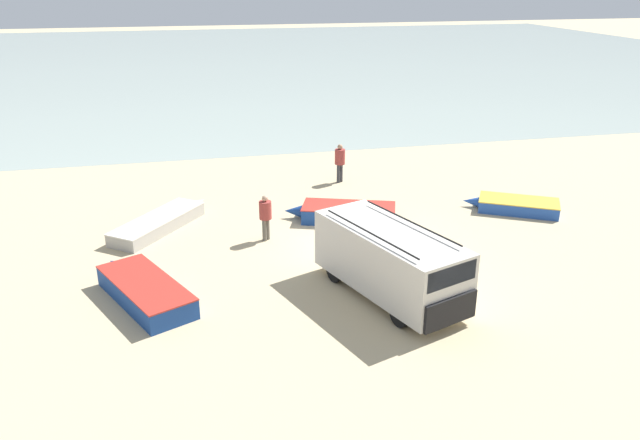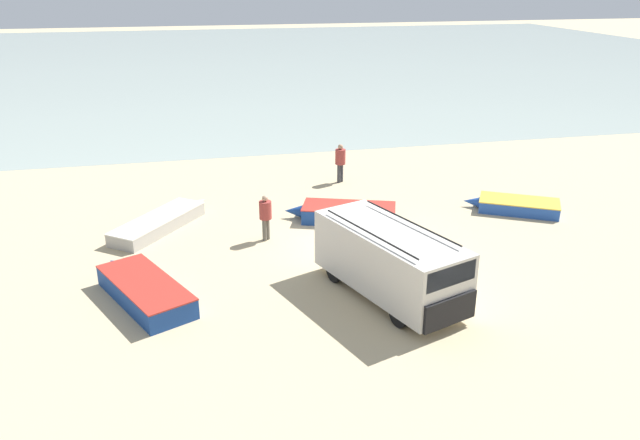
{
  "view_description": "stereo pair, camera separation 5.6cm",
  "coord_description": "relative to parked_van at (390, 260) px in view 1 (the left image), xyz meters",
  "views": [
    {
      "loc": [
        -5.68,
        -19.63,
        8.98
      ],
      "look_at": [
        -1.26,
        -0.08,
        1.0
      ],
      "focal_mm": 35.0,
      "sensor_mm": 36.0,
      "label": 1
    },
    {
      "loc": [
        -5.62,
        -19.65,
        8.98
      ],
      "look_at": [
        -1.26,
        -0.08,
        1.0
      ],
      "focal_mm": 35.0,
      "sensor_mm": 36.0,
      "label": 2
    }
  ],
  "objects": [
    {
      "name": "ground_plane",
      "position": [
        0.04,
        3.99,
        -1.15
      ],
      "size": [
        200.0,
        200.0,
        0.0
      ],
      "primitive_type": "plane",
      "color": "tan"
    },
    {
      "name": "fisherman_1",
      "position": [
        -2.98,
        4.91,
        -0.14
      ],
      "size": [
        0.44,
        0.44,
        1.69
      ],
      "rotation": [
        0.0,
        0.0,
        5.45
      ],
      "color": "#5B564C",
      "rests_on": "ground_plane"
    },
    {
      "name": "fisherman_0",
      "position": [
        1.26,
        10.79,
        -0.09
      ],
      "size": [
        0.47,
        0.47,
        1.78
      ],
      "rotation": [
        0.0,
        0.0,
        5.33
      ],
      "color": "#38383D",
      "rests_on": "ground_plane"
    },
    {
      "name": "fishing_rowboat_2",
      "position": [
        -7.12,
        1.34,
        -0.83
      ],
      "size": [
        3.01,
        4.62,
        0.64
      ],
      "rotation": [
        0.0,
        0.0,
        2.02
      ],
      "color": "navy",
      "rests_on": "ground_plane"
    },
    {
      "name": "fishing_rowboat_0",
      "position": [
        -6.69,
        6.85,
        -0.9
      ],
      "size": [
        3.81,
        4.57,
        0.51
      ],
      "rotation": [
        0.0,
        0.0,
        0.91
      ],
      "color": "#ADA89E",
      "rests_on": "ground_plane"
    },
    {
      "name": "fishing_rowboat_1",
      "position": [
        0.28,
        6.13,
        -0.85
      ],
      "size": [
        4.41,
        2.6,
        0.61
      ],
      "rotation": [
        0.0,
        0.0,
        2.8
      ],
      "color": "navy",
      "rests_on": "ground_plane"
    },
    {
      "name": "sea_water",
      "position": [
        0.04,
        55.99,
        -1.15
      ],
      "size": [
        120.0,
        80.0,
        0.01
      ],
      "primitive_type": "cube",
      "color": "#99A89E",
      "rests_on": "ground_plane"
    },
    {
      "name": "parked_van",
      "position": [
        0.0,
        0.0,
        0.0
      ],
      "size": [
        3.58,
        5.53,
        2.21
      ],
      "rotation": [
        0.0,
        0.0,
        5.06
      ],
      "color": "beige",
      "rests_on": "ground_plane"
    },
    {
      "name": "fishing_rowboat_3",
      "position": [
        7.27,
        5.59,
        -0.91
      ],
      "size": [
        3.72,
        2.8,
        0.49
      ],
      "rotation": [
        0.0,
        0.0,
        2.62
      ],
      "color": "#234CA3",
      "rests_on": "ground_plane"
    }
  ]
}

